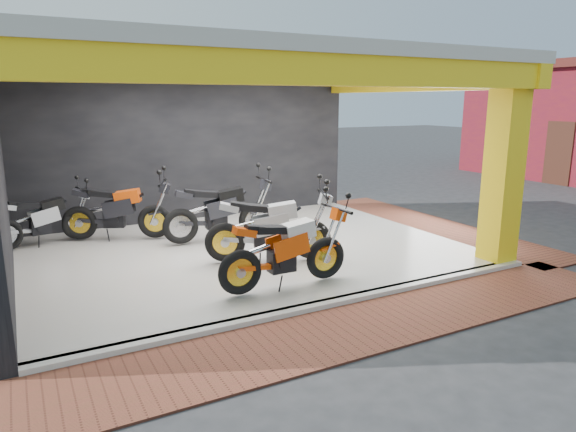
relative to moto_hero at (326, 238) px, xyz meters
name	(u,v)px	position (x,y,z in m)	size (l,w,h in m)	color
ground	(296,285)	(-0.41, 0.24, -0.80)	(80.00, 80.00, 0.00)	#2D2D30
showroom_floor	(246,251)	(-0.41, 2.24, -0.75)	(8.00, 6.00, 0.10)	silver
showroom_ceiling	(242,61)	(-0.41, 2.24, 2.80)	(8.40, 6.40, 0.20)	beige
back_wall	(193,150)	(-0.41, 5.34, 0.95)	(8.20, 0.20, 3.50)	black
corner_column	(504,168)	(3.34, -0.51, 0.95)	(0.50, 0.50, 3.50)	yellow
header_beam_front	(333,70)	(-0.41, -0.76, 2.50)	(8.40, 0.30, 0.40)	yellow
header_beam_right	(413,82)	(3.59, 2.24, 2.50)	(0.30, 6.40, 0.40)	yellow
floor_kerb	(330,304)	(-0.41, -0.78, -0.75)	(8.00, 0.20, 0.10)	silver
paver_front	(362,327)	(-0.41, -1.56, -0.78)	(9.00, 1.40, 0.03)	brown
paver_right	(431,225)	(4.39, 2.24, -0.78)	(1.40, 7.00, 0.03)	brown
moto_hero	(326,238)	(0.00, 0.00, 0.00)	(2.28, 0.84, 1.39)	#E44709
moto_row_a	(312,221)	(0.34, 1.01, 0.03)	(2.37, 0.88, 1.45)	#9FA1A6
moto_row_b	(255,203)	(0.09, 2.89, 0.04)	(2.39, 0.89, 1.46)	black
moto_row_c	(154,205)	(-1.78, 3.76, 0.02)	(2.32, 0.86, 1.42)	black
moto_row_d	(76,210)	(-3.21, 4.47, -0.08)	(2.02, 0.75, 1.24)	#AFB1B7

